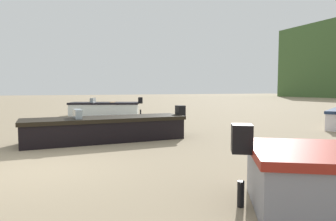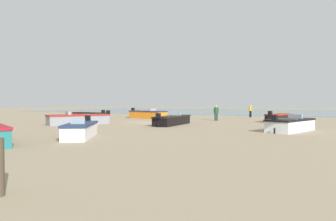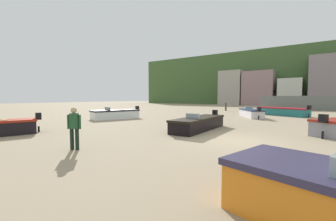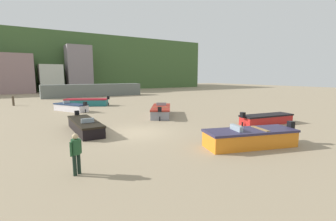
# 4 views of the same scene
# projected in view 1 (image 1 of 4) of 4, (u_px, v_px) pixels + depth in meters

# --- Properties ---
(ground_plane) EXTENTS (160.00, 160.00, 0.00)m
(ground_plane) POSITION_uv_depth(u_px,v_px,m) (35.00, 170.00, 6.16)
(ground_plane) COLOR gray
(boat_black_2) EXTENTS (1.42, 5.40, 1.09)m
(boat_black_2) POSITION_uv_depth(u_px,v_px,m) (106.00, 129.00, 9.60)
(boat_black_2) COLOR black
(boat_black_2) RESTS_ON ground
(boat_white_6) EXTENTS (3.10, 4.65, 1.15)m
(boat_white_6) POSITION_uv_depth(u_px,v_px,m) (105.00, 109.00, 18.99)
(boat_white_6) COLOR white
(boat_white_6) RESTS_ON ground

